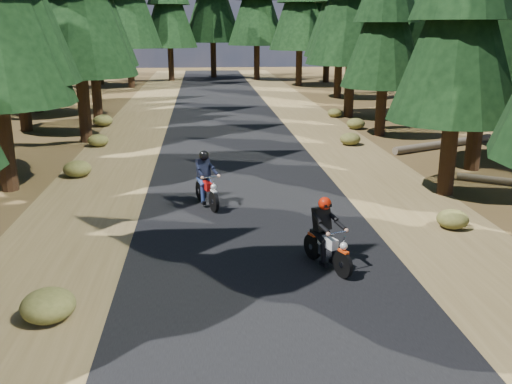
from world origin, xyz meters
The scene contains 8 objects.
ground centered at (0.00, 0.00, 0.00)m, with size 120.00×120.00×0.00m, color #413117.
road centered at (0.00, 5.00, 0.01)m, with size 6.00×100.00×0.01m, color black.
shoulder_l centered at (-4.60, 5.00, 0.00)m, with size 3.20×100.00×0.01m, color brown.
shoulder_r centered at (4.60, 5.00, 0.00)m, with size 3.20×100.00×0.01m, color brown.
log_near centered at (8.89, 11.14, 0.16)m, with size 0.32×0.32×5.65m, color #4C4233.
understory_shrubs centered at (-0.42, 8.10, 0.26)m, with size 13.55×30.71×0.59m.
rider_lead centered at (1.30, -0.61, 0.51)m, with size 1.13×1.77×1.52m.
rider_follow centered at (-1.17, 3.94, 0.53)m, with size 1.08×1.84×1.58m.
Camera 1 is at (-1.23, -11.55, 4.93)m, focal length 40.00 mm.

